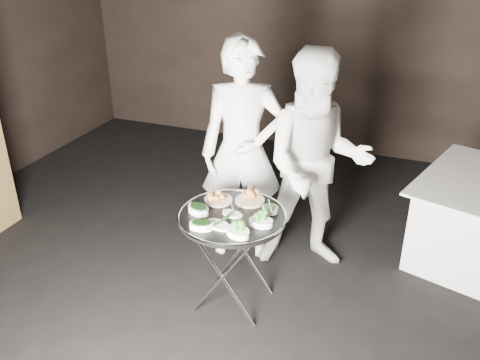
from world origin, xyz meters
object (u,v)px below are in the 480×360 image
(waiter_left, at_px, (243,152))
(tray_stand, at_px, (232,256))
(serving_tray, at_px, (232,216))
(waiter_right, at_px, (316,164))

(waiter_left, bearing_deg, tray_stand, -93.34)
(serving_tray, relative_size, waiter_left, 0.41)
(serving_tray, relative_size, waiter_right, 0.42)
(serving_tray, distance_m, waiter_right, 0.85)
(tray_stand, bearing_deg, serving_tray, 90.00)
(waiter_left, relative_size, waiter_right, 1.03)
(tray_stand, relative_size, serving_tray, 0.97)
(waiter_left, bearing_deg, serving_tray, -93.34)
(tray_stand, height_order, serving_tray, serving_tray)
(serving_tray, height_order, waiter_right, waiter_right)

